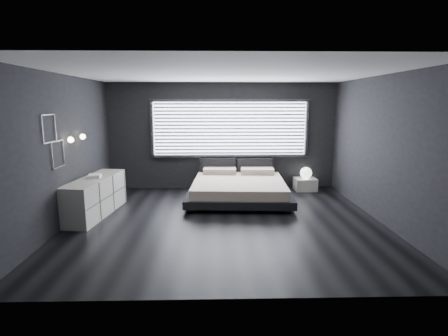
{
  "coord_description": "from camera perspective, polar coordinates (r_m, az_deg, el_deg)",
  "views": [
    {
      "loc": [
        -0.19,
        -6.5,
        2.27
      ],
      "look_at": [
        0.0,
        0.85,
        0.9
      ],
      "focal_mm": 28.0,
      "sensor_mm": 36.0,
      "label": 1
    }
  ],
  "objects": [
    {
      "name": "sconce_near",
      "position": [
        7.12,
        -23.77,
        4.25
      ],
      "size": [
        0.18,
        0.11,
        0.11
      ],
      "color": "silver",
      "rests_on": "ground"
    },
    {
      "name": "sconce_far",
      "position": [
        7.67,
        -22.1,
        4.77
      ],
      "size": [
        0.18,
        0.11,
        0.11
      ],
      "color": "silver",
      "rests_on": "ground"
    },
    {
      "name": "bed",
      "position": [
        8.33,
        2.44,
        -3.24
      ],
      "size": [
        2.48,
        2.38,
        0.61
      ],
      "color": "black",
      "rests_on": "ground"
    },
    {
      "name": "headboard",
      "position": [
        9.32,
        1.99,
        0.04
      ],
      "size": [
        1.96,
        0.16,
        0.52
      ],
      "color": "black",
      "rests_on": "ground"
    },
    {
      "name": "wall_art_upper",
      "position": [
        6.59,
        -26.63,
        5.78
      ],
      "size": [
        0.01,
        0.48,
        0.48
      ],
      "color": "#47474C",
      "rests_on": "ground"
    },
    {
      "name": "window",
      "position": [
        9.23,
        0.95,
        6.45
      ],
      "size": [
        4.14,
        0.09,
        1.52
      ],
      "color": "white",
      "rests_on": "ground"
    },
    {
      "name": "dresser",
      "position": [
        7.66,
        -20.23,
        -4.35
      ],
      "size": [
        0.77,
        1.99,
        0.78
      ],
      "color": "silver",
      "rests_on": "ground"
    },
    {
      "name": "wall_art_lower",
      "position": [
        6.86,
        -25.44,
        2.06
      ],
      "size": [
        0.01,
        0.48,
        0.48
      ],
      "color": "#47474C",
      "rests_on": "ground"
    },
    {
      "name": "orb_lamp",
      "position": [
        9.37,
        13.23,
        -0.79
      ],
      "size": [
        0.3,
        0.3,
        0.3
      ],
      "primitive_type": "sphere",
      "color": "white",
      "rests_on": "nightstand"
    },
    {
      "name": "book_stack",
      "position": [
        7.59,
        -20.44,
        -1.23
      ],
      "size": [
        0.31,
        0.37,
        0.07
      ],
      "color": "white",
      "rests_on": "dresser"
    },
    {
      "name": "room",
      "position": [
        6.57,
        0.19,
        2.93
      ],
      "size": [
        6.04,
        6.0,
        2.8
      ],
      "color": "black",
      "rests_on": "ground"
    },
    {
      "name": "nightstand",
      "position": [
        9.47,
        13.1,
        -2.6
      ],
      "size": [
        0.57,
        0.48,
        0.32
      ],
      "primitive_type": "cube",
      "rotation": [
        0.0,
        0.0,
        0.03
      ],
      "color": "silver",
      "rests_on": "ground"
    }
  ]
}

